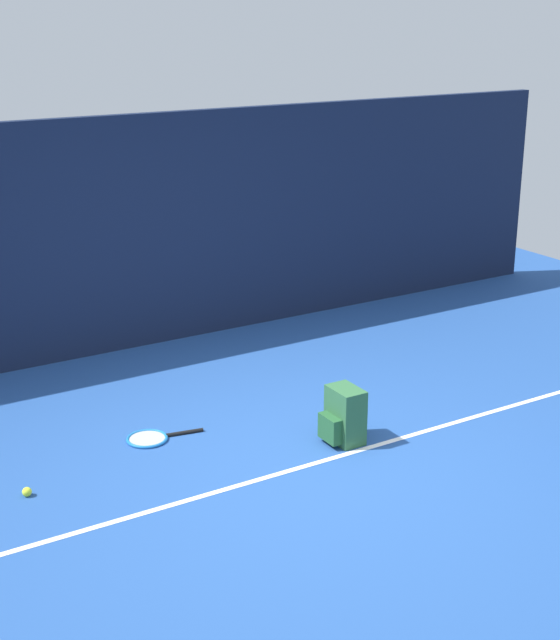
% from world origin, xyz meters
% --- Properties ---
extents(ground_plane, '(12.00, 12.00, 0.00)m').
position_xyz_m(ground_plane, '(0.00, 0.00, 0.00)').
color(ground_plane, '#234C93').
extents(back_fence, '(10.00, 0.10, 2.25)m').
position_xyz_m(back_fence, '(0.00, 3.00, 1.13)').
color(back_fence, '#141E38').
rests_on(back_fence, ground).
extents(court_line, '(9.00, 0.05, 0.00)m').
position_xyz_m(court_line, '(0.00, -0.02, 0.00)').
color(court_line, white).
rests_on(court_line, ground).
extents(tennis_racket, '(0.63, 0.38, 0.03)m').
position_xyz_m(tennis_racket, '(-0.82, 0.97, 0.01)').
color(tennis_racket, black).
rests_on(tennis_racket, ground).
extents(backpack, '(0.28, 0.30, 0.44)m').
position_xyz_m(backpack, '(0.43, 0.17, 0.21)').
color(backpack, '#2D6038').
rests_on(backpack, ground).
extents(tennis_ball_near_player, '(0.07, 0.07, 0.07)m').
position_xyz_m(tennis_ball_near_player, '(-1.91, 0.60, 0.03)').
color(tennis_ball_near_player, '#CCE033').
rests_on(tennis_ball_near_player, ground).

